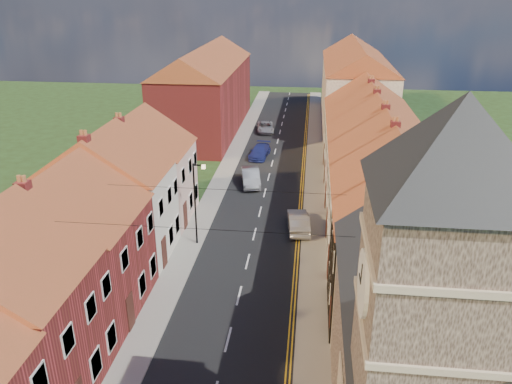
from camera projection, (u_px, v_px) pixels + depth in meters
The scene contains 20 objects.
road at pixel (265, 193), 44.45m from camera, with size 7.00×90.00×0.02m, color black.
pavement_left at pixel (216, 190), 44.89m from camera, with size 1.80×90.00×0.12m, color gray.
pavement_right at pixel (314, 195), 43.98m from camera, with size 1.80×90.00×0.12m, color gray.
church at pixel (467, 349), 16.76m from camera, with size 11.25×14.25×15.20m.
cottage_r_tudor at pixel (411, 249), 25.91m from camera, with size 8.30×5.20×9.00m.
cottage_r_white_near at pixel (396, 207), 30.85m from camera, with size 8.30×6.00×9.00m.
cottage_r_cream_mid at pixel (385, 176), 35.80m from camera, with size 8.30×5.20×9.00m.
cottage_r_pink at pixel (377, 153), 40.76m from camera, with size 8.30×6.00×9.00m.
cottage_r_white_far at pixel (370, 134), 45.71m from camera, with size 8.30×5.20×9.00m.
cottage_r_cream_far at pixel (365, 120), 50.67m from camera, with size 8.30×6.00×9.00m.
cottage_l_white at pixel (64, 239), 27.18m from camera, with size 8.30×6.90×8.80m.
cottage_l_brick_mid at pixel (107, 193), 32.71m from camera, with size 8.30×5.70×9.10m.
cottage_l_pink at pixel (136, 166), 38.09m from camera, with size 8.30×6.30×8.80m.
block_right_far at pixel (355, 84), 64.39m from camera, with size 8.30×24.20×10.50m.
block_left_far at pixel (206, 88), 61.73m from camera, with size 8.30×24.20×10.50m.
lamppost at pixel (196, 199), 34.32m from camera, with size 0.88×0.15×6.00m.
car_mid at pixel (251, 177), 46.07m from camera, with size 1.56×4.47×1.47m, color gray.
car_far at pixel (260, 151), 53.45m from camera, with size 1.78×4.39×1.27m, color navy.
car_distant at pixel (265, 127), 62.76m from camera, with size 2.02×4.38×1.22m, color #A2A3A9.
car_mid_b at pixel (298, 221), 37.50m from camera, with size 1.50×4.30×1.42m, color #9A9BA1.
Camera 1 is at (3.82, -10.83, 17.19)m, focal length 35.00 mm.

